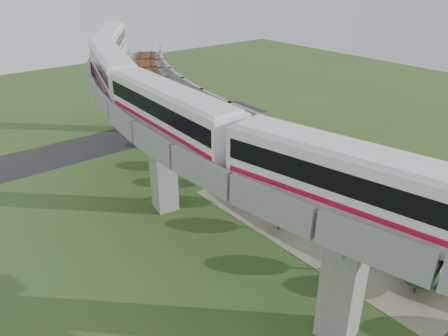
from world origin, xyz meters
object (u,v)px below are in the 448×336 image
(metro_train, at_px, (163,85))
(car_white, at_px, (419,269))
(car_red, at_px, (328,197))
(car_dark, at_px, (261,187))

(metro_train, relative_size, car_white, 19.35)
(metro_train, relative_size, car_red, 16.21)
(metro_train, distance_m, car_red, 19.61)
(metro_train, height_order, car_white, metro_train)
(car_red, distance_m, car_dark, 6.90)
(metro_train, bearing_deg, car_white, -65.54)
(car_white, height_order, car_dark, car_dark)
(car_red, bearing_deg, car_white, -33.27)
(metro_train, relative_size, car_dark, 15.33)
(metro_train, bearing_deg, car_red, -35.52)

